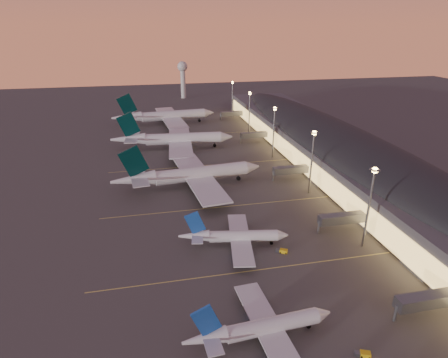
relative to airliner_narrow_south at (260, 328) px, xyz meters
The scene contains 13 objects.
ground 29.50m from the airliner_narrow_south, 78.44° to the left, with size 700.00×700.00×0.00m, color #464340.
airliner_narrow_south is the anchor object (origin of this frame).
airliner_narrow_north 37.56m from the airliner_narrow_south, 85.13° to the left, with size 33.69×30.42×12.05m.
airliner_wide_near 85.47m from the airliner_narrow_south, 92.94° to the left, with size 63.17×57.92×20.21m.
airliner_wide_mid 138.71m from the airliner_narrow_south, 92.72° to the left, with size 65.67×59.99×21.01m.
airliner_wide_far 193.75m from the airliner_narrow_south, 92.20° to the left, with size 69.11×63.23×22.10m.
terminal_building 121.91m from the airliner_narrow_south, 56.22° to the left, with size 56.35×255.00×17.46m.
light_masts 103.68m from the airliner_narrow_south, 65.93° to the left, with size 2.20×217.20×25.90m.
radar_tower 289.79m from the airliner_narrow_south, 86.85° to the left, with size 9.00×9.00×32.50m.
lane_markings 69.06m from the airliner_narrow_south, 85.11° to the left, with size 90.00×180.36×0.00m.
baggage_tug_a 21.57m from the airliner_narrow_south, 23.83° to the right, with size 3.40×2.37×0.95m.
baggage_tug_b 39.28m from the airliner_narrow_south, ahead, with size 4.19×2.69×1.17m.
baggage_tug_c 34.87m from the airliner_narrow_south, 61.79° to the left, with size 3.66×2.91×1.03m.
Camera 1 is at (-26.35, -87.32, 63.24)m, focal length 30.00 mm.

